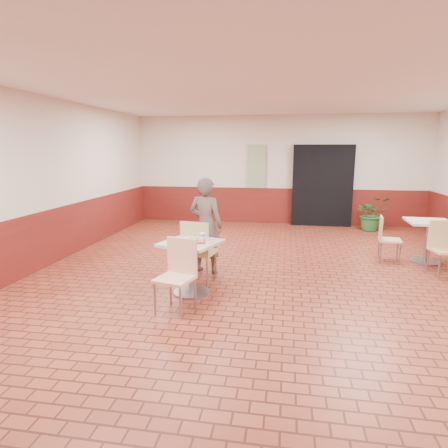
% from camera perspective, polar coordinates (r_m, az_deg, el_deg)
% --- Properties ---
extents(room_shell, '(8.01, 10.01, 3.01)m').
position_cam_1_polar(room_shell, '(5.63, 7.04, 5.39)').
color(room_shell, maroon).
rests_on(room_shell, ground).
extents(wainscot_band, '(8.00, 10.00, 1.00)m').
position_cam_1_polar(wainscot_band, '(5.82, 6.80, -4.45)').
color(wainscot_band, '#5A1611').
rests_on(wainscot_band, ground).
extents(corridor_doorway, '(1.60, 0.22, 2.20)m').
position_cam_1_polar(corridor_doorway, '(10.57, 14.74, 5.66)').
color(corridor_doorway, black).
rests_on(corridor_doorway, ground).
extents(promo_poster, '(0.50, 0.03, 1.20)m').
position_cam_1_polar(promo_poster, '(10.58, 4.99, 8.71)').
color(promo_poster, gray).
rests_on(promo_poster, wainscot_band).
extents(main_table, '(0.74, 0.74, 0.78)m').
position_cam_1_polar(main_table, '(5.43, -5.06, -5.30)').
color(main_table, '#BEB398').
rests_on(main_table, ground).
extents(chair_main_front, '(0.53, 0.53, 0.94)m').
position_cam_1_polar(chair_main_front, '(4.91, -7.05, -7.16)').
color(chair_main_front, '#E8B18B').
rests_on(chair_main_front, ground).
extents(chair_main_back, '(0.53, 0.53, 0.99)m').
position_cam_1_polar(chair_main_back, '(5.87, -4.03, -3.72)').
color(chair_main_back, tan).
rests_on(chair_main_back, ground).
extents(customer, '(0.67, 0.52, 1.62)m').
position_cam_1_polar(customer, '(6.31, -2.77, -0.23)').
color(customer, brown).
rests_on(customer, ground).
extents(serving_tray, '(0.40, 0.31, 0.02)m').
position_cam_1_polar(serving_tray, '(5.36, -5.11, -2.57)').
color(serving_tray, '#B2210D').
rests_on(serving_tray, main_table).
extents(ring_donut, '(0.11, 0.11, 0.03)m').
position_cam_1_polar(ring_donut, '(5.42, -5.73, -2.14)').
color(ring_donut, '#EEB357').
rests_on(ring_donut, serving_tray).
extents(long_john_donut, '(0.16, 0.08, 0.05)m').
position_cam_1_polar(long_john_donut, '(5.31, -4.61, -2.33)').
color(long_john_donut, gold).
rests_on(long_john_donut, serving_tray).
extents(paper_cup, '(0.07, 0.07, 0.09)m').
position_cam_1_polar(paper_cup, '(5.41, -3.32, -1.77)').
color(paper_cup, white).
rests_on(paper_cup, serving_tray).
extents(second_table, '(0.75, 0.75, 0.79)m').
position_cam_1_polar(second_table, '(7.85, 28.65, -1.43)').
color(second_table, beige).
rests_on(second_table, ground).
extents(chair_second_left, '(0.44, 0.44, 0.84)m').
position_cam_1_polar(chair_second_left, '(7.67, 23.47, -1.72)').
color(chair_second_left, '#DDC285').
rests_on(chair_second_left, ground).
extents(chair_second_front, '(0.48, 0.48, 0.91)m').
position_cam_1_polar(chair_second_front, '(7.24, 30.47, -2.78)').
color(chair_second_front, '#E4D088').
rests_on(chair_second_front, ground).
extents(potted_plant, '(0.88, 0.78, 0.90)m').
position_cam_1_polar(potted_plant, '(10.36, 21.60, 1.50)').
color(potted_plant, '#27622A').
rests_on(potted_plant, ground).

